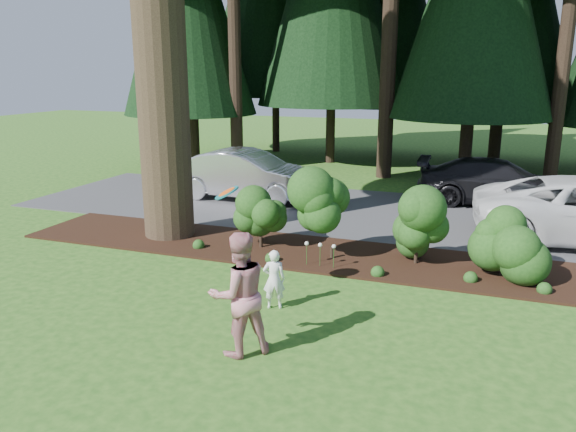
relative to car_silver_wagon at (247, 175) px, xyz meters
The scene contains 10 objects.
ground 9.04m from the car_silver_wagon, 60.57° to the right, with size 80.00×80.00×0.00m, color #225016.
mulch_bed 6.43m from the car_silver_wagon, 46.08° to the right, with size 16.00×2.50×0.05m, color black.
driveway 4.51m from the car_silver_wagon, ahead, with size 22.00×6.00×0.03m, color #38383A.
shrub_row 7.01m from the car_silver_wagon, 42.18° to the right, with size 6.53×1.60×1.61m.
lily_cluster 6.84m from the car_silver_wagon, 52.85° to the right, with size 0.69×0.09×0.57m.
car_silver_wagon is the anchor object (origin of this frame).
car_dark_suv 7.89m from the car_silver_wagon, 14.36° to the left, with size 1.98×4.88×1.42m, color black.
child 8.67m from the car_silver_wagon, 62.81° to the right, with size 0.40×0.26×1.08m, color white.
adult 10.26m from the car_silver_wagon, 66.56° to the right, with size 0.92×0.72×1.89m, color #B01733.
frisbee 8.50m from the car_silver_wagon, 68.15° to the right, with size 0.46×0.45×0.29m.
Camera 1 is at (2.94, -8.50, 4.12)m, focal length 35.00 mm.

